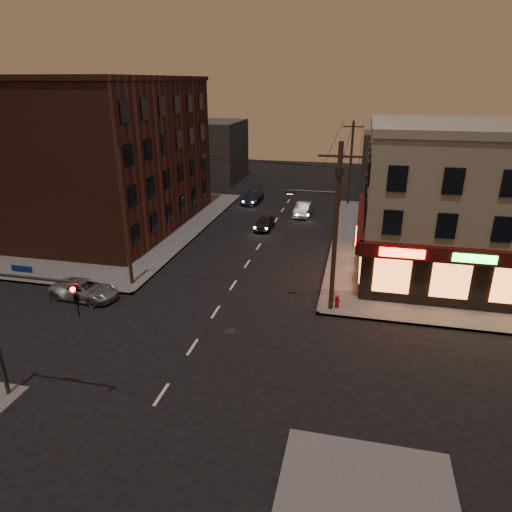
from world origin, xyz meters
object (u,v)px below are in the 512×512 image
(sedan_mid, at_px, (303,209))
(fire_hydrant, at_px, (337,301))
(suv_cross, at_px, (85,290))
(sedan_far, at_px, (253,197))
(sedan_near, at_px, (265,223))

(sedan_mid, bearing_deg, fire_hydrant, -72.04)
(suv_cross, height_order, sedan_far, sedan_far)
(sedan_mid, distance_m, fire_hydrant, 20.90)
(sedan_mid, bearing_deg, sedan_far, 152.55)
(fire_hydrant, bearing_deg, suv_cross, -172.52)
(sedan_mid, bearing_deg, sedan_near, -113.27)
(suv_cross, distance_m, fire_hydrant, 16.06)
(sedan_near, bearing_deg, sedan_far, 109.52)
(sedan_near, bearing_deg, sedan_mid, 61.53)
(sedan_near, xyz_separation_m, fire_hydrant, (7.66, -14.86, -0.03))
(suv_cross, relative_size, fire_hydrant, 5.42)
(sedan_far, bearing_deg, sedan_near, -69.51)
(sedan_far, distance_m, fire_hydrant, 26.81)
(suv_cross, bearing_deg, sedan_near, -19.49)
(suv_cross, xyz_separation_m, sedan_far, (4.82, 26.50, 0.07))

